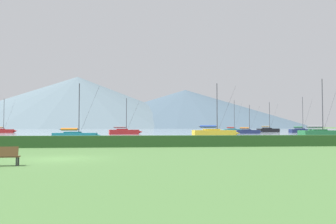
{
  "coord_description": "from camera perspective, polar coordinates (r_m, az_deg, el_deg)",
  "views": [
    {
      "loc": [
        4.53,
        -20.55,
        1.93
      ],
      "look_at": [
        12.37,
        62.73,
        5.45
      ],
      "focal_mm": 36.12,
      "sensor_mm": 36.0,
      "label": 1
    }
  ],
  "objects": [
    {
      "name": "ground_plane",
      "position": [
        21.13,
        -17.9,
        -7.55
      ],
      "size": [
        1000.0,
        1000.0,
        0.0
      ],
      "primitive_type": "plane",
      "color": "#477038"
    },
    {
      "name": "harbor_water",
      "position": [
        157.62,
        -7.04,
        -3.09
      ],
      "size": [
        320.0,
        246.0,
        0.0
      ],
      "primitive_type": "cube",
      "color": "#8499A8",
      "rests_on": "ground_plane"
    },
    {
      "name": "hedge_line",
      "position": [
        31.9,
        -13.59,
        -4.86
      ],
      "size": [
        80.0,
        1.2,
        1.06
      ],
      "primitive_type": "cube",
      "color": "#284C23",
      "rests_on": "ground_plane"
    },
    {
      "name": "sailboat_slip_0",
      "position": [
        107.65,
        21.6,
        -2.92
      ],
      "size": [
        7.88,
        2.49,
        10.68
      ],
      "rotation": [
        0.0,
        0.0,
        0.03
      ],
      "color": "navy",
      "rests_on": "harbor_water"
    },
    {
      "name": "sailboat_slip_1",
      "position": [
        81.38,
        -7.39,
        -3.29
      ],
      "size": [
        8.19,
        3.51,
        8.66
      ],
      "rotation": [
        0.0,
        0.0,
        0.17
      ],
      "color": "red",
      "rests_on": "harbor_water"
    },
    {
      "name": "sailboat_slip_2",
      "position": [
        50.62,
        -15.29,
        -3.85
      ],
      "size": [
        7.13,
        2.34,
        8.16
      ],
      "rotation": [
        0.0,
        0.0,
        -0.04
      ],
      "color": "#19707A",
      "rests_on": "harbor_water"
    },
    {
      "name": "sailboat_slip_3",
      "position": [
        116.29,
        16.58,
        -2.92
      ],
      "size": [
        8.62,
        4.2,
        9.92
      ],
      "rotation": [
        0.0,
        0.0,
        0.25
      ],
      "color": "black",
      "rests_on": "harbor_water"
    },
    {
      "name": "sailboat_slip_5",
      "position": [
        62.63,
        7.83,
        -3.49
      ],
      "size": [
        8.95,
        3.04,
        9.83
      ],
      "rotation": [
        0.0,
        0.0,
        0.05
      ],
      "color": "gold",
      "rests_on": "harbor_water"
    },
    {
      "name": "sailboat_slip_7",
      "position": [
        67.64,
        24.33,
        -3.23
      ],
      "size": [
        8.67,
        3.13,
        10.66
      ],
      "rotation": [
        0.0,
        0.0,
        0.08
      ],
      "color": "#236B38",
      "rests_on": "harbor_water"
    },
    {
      "name": "sailboat_slip_8",
      "position": [
        90.67,
        13.34,
        -3.21
      ],
      "size": [
        6.99,
        2.32,
        7.52
      ],
      "rotation": [
        0.0,
        0.0,
        -0.04
      ],
      "color": "navy",
      "rests_on": "harbor_water"
    },
    {
      "name": "sailboat_slip_9",
      "position": [
        109.91,
        -26.24,
        -2.84
      ],
      "size": [
        7.72,
        3.27,
        10.03
      ],
      "rotation": [
        0.0,
        0.0,
        0.16
      ],
      "color": "red",
      "rests_on": "harbor_water"
    },
    {
      "name": "sailboat_slip_10",
      "position": [
        111.6,
        10.95,
        -3.05
      ],
      "size": [
        7.13,
        2.64,
        10.46
      ],
      "rotation": [
        0.0,
        0.0,
        0.09
      ],
      "color": "#19707A",
      "rests_on": "harbor_water"
    },
    {
      "name": "park_bench_under_tree",
      "position": [
        18.33,
        -26.39,
        -6.55
      ],
      "size": [
        1.69,
        0.58,
        0.95
      ],
      "rotation": [
        0.0,
        0.0,
        0.06
      ],
      "color": "brown",
      "rests_on": "ground_plane"
    },
    {
      "name": "distant_hill_west_ridge",
      "position": [
        390.67,
        2.93,
        0.54
      ],
      "size": [
        279.47,
        279.47,
        43.97
      ],
      "primitive_type": "cone",
      "color": "#425666",
      "rests_on": "ground_plane"
    },
    {
      "name": "distant_hill_central_peak",
      "position": [
        383.3,
        -15.04,
        1.59
      ],
      "size": [
        291.65,
        291.65,
        56.27
      ],
      "primitive_type": "cone",
      "color": "slate",
      "rests_on": "ground_plane"
    }
  ]
}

